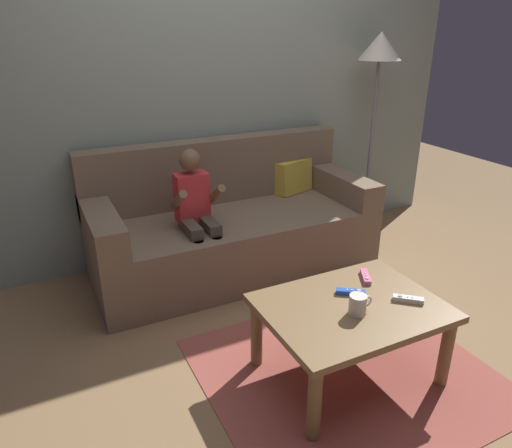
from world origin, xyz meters
name	(u,v)px	position (x,y,z in m)	size (l,w,h in m)	color
ground_plane	(318,346)	(0.00, 0.00, 0.00)	(8.07, 8.07, 0.00)	olive
wall_back	(212,81)	(0.00, 1.45, 1.25)	(4.03, 0.05, 2.50)	gray
couch	(232,227)	(-0.04, 1.06, 0.30)	(1.91, 0.80, 0.87)	#75604C
person_seated_on_couch	(197,213)	(-0.35, 0.88, 0.53)	(0.29, 0.36, 0.92)	#4C4238
coffee_table	(351,316)	(0.01, -0.24, 0.34)	(0.83, 0.63, 0.40)	brown
area_rug	(346,372)	(0.01, -0.24, 0.00)	(1.37, 1.25, 0.01)	#9E4C42
game_remote_white_near_edge	(408,299)	(0.26, -0.34, 0.41)	(0.13, 0.12, 0.03)	white
game_remote_pink_center	(366,277)	(0.22, -0.08, 0.41)	(0.10, 0.14, 0.03)	pink
game_remote_blue_far_corner	(351,292)	(0.06, -0.17, 0.41)	(0.14, 0.11, 0.03)	blue
coffee_mug	(358,305)	(-0.02, -0.31, 0.45)	(0.12, 0.08, 0.09)	silver
floor_lamp	(379,62)	(1.23, 1.18, 1.35)	(0.32, 0.32, 1.57)	black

